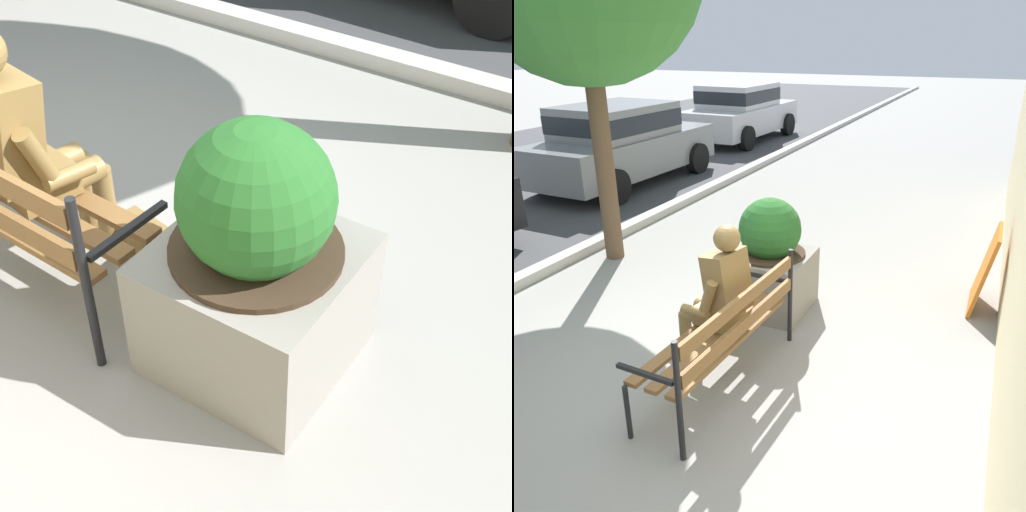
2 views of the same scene
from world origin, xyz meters
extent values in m
plane|color=gray|center=(0.00, 0.00, 0.00)|extent=(80.00, 80.00, 0.00)
cube|color=brown|center=(-0.03, -0.36, 0.45)|extent=(1.70, 0.21, 0.04)
cube|color=brown|center=(-0.02, -0.18, 0.45)|extent=(1.70, 0.21, 0.04)
cube|color=brown|center=(-0.01, 0.00, 0.45)|extent=(1.70, 0.21, 0.04)
cube|color=brown|center=(-0.04, -0.45, 0.62)|extent=(1.70, 0.14, 0.11)
cube|color=brown|center=(-0.04, -0.45, 0.84)|extent=(1.70, 0.14, 0.11)
cylinder|color=black|center=(-0.89, 0.07, 0.23)|extent=(0.04, 0.04, 0.45)
cylinder|color=black|center=(-0.91, -0.40, 0.47)|extent=(0.04, 0.04, 0.95)
cube|color=black|center=(-0.90, -0.13, 0.62)|extent=(0.06, 0.48, 0.03)
cylinder|color=black|center=(0.87, -0.03, 0.23)|extent=(0.04, 0.04, 0.45)
cylinder|color=black|center=(0.84, -0.50, 0.47)|extent=(0.04, 0.04, 0.95)
cube|color=black|center=(0.86, -0.23, 0.62)|extent=(0.06, 0.48, 0.03)
cube|color=olive|center=(0.16, -0.12, 0.56)|extent=(0.39, 0.38, 0.16)
cube|color=olive|center=(0.14, -0.22, 0.88)|extent=(0.41, 0.35, 0.55)
sphere|color=olive|center=(0.14, -0.23, 1.26)|extent=(0.22, 0.22, 0.22)
cylinder|color=olive|center=(-0.07, -0.16, 0.83)|extent=(0.12, 0.19, 0.29)
cylinder|color=olive|center=(-0.05, -0.02, 0.66)|extent=(0.13, 0.28, 0.10)
cylinder|color=olive|center=(0.36, -0.24, 0.83)|extent=(0.12, 0.19, 0.29)
cylinder|color=olive|center=(0.40, -0.10, 0.66)|extent=(0.13, 0.28, 0.10)
cylinder|color=olive|center=(0.10, 0.03, 0.52)|extent=(0.19, 0.38, 0.14)
cylinder|color=olive|center=(0.13, 0.21, 0.25)|extent=(0.11, 0.11, 0.50)
cube|color=olive|center=(0.14, 0.27, 0.04)|extent=(0.15, 0.26, 0.07)
cylinder|color=olive|center=(0.28, 0.00, 0.52)|extent=(0.19, 0.38, 0.14)
cylinder|color=olive|center=(0.31, 0.18, 0.25)|extent=(0.11, 0.11, 0.50)
cube|color=olive|center=(0.32, 0.24, 0.04)|extent=(0.15, 0.26, 0.07)
cube|color=olive|center=(0.45, 0.25, 0.08)|extent=(0.31, 0.23, 0.16)
cube|color=gray|center=(1.41, -0.05, 0.31)|extent=(0.83, 0.83, 0.62)
cylinder|color=#38281C|center=(1.41, -0.05, 0.64)|extent=(0.75, 0.75, 0.03)
sphere|color=#235B23|center=(1.41, -0.05, 0.90)|extent=(0.66, 0.66, 0.66)
cylinder|color=brown|center=(1.90, 2.43, 1.29)|extent=(0.23, 0.23, 2.59)
cube|color=slate|center=(5.20, 4.77, 0.61)|extent=(4.15, 1.83, 0.70)
cube|color=slate|center=(5.05, 4.77, 1.26)|extent=(2.18, 1.63, 0.60)
cube|color=black|center=(5.05, 4.77, 1.26)|extent=(2.19, 1.65, 0.33)
cylinder|color=black|center=(6.56, 5.58, 0.32)|extent=(0.65, 0.24, 0.64)
cylinder|color=black|center=(6.50, 3.88, 0.32)|extent=(0.65, 0.24, 0.64)
cylinder|color=black|center=(3.90, 5.66, 0.32)|extent=(0.65, 0.24, 0.64)
cylinder|color=black|center=(3.84, 3.96, 0.32)|extent=(0.65, 0.24, 0.64)
cube|color=#B7B7BC|center=(10.49, 4.77, 0.61)|extent=(4.15, 1.83, 0.70)
cube|color=#B7B7BC|center=(10.34, 4.77, 1.26)|extent=(2.18, 1.63, 0.60)
cube|color=black|center=(10.34, 4.77, 1.26)|extent=(2.19, 1.65, 0.33)
cylinder|color=black|center=(11.85, 5.58, 0.32)|extent=(0.65, 0.24, 0.64)
cylinder|color=black|center=(11.79, 3.88, 0.32)|extent=(0.65, 0.24, 0.64)
cylinder|color=black|center=(9.18, 5.66, 0.32)|extent=(0.65, 0.24, 0.64)
cylinder|color=black|center=(9.13, 3.96, 0.32)|extent=(0.65, 0.24, 0.64)
cube|color=#C6661E|center=(2.32, -2.15, 0.45)|extent=(0.70, 0.23, 0.89)
camera|label=1|loc=(2.75, -2.10, 2.72)|focal=53.90mm
camera|label=2|loc=(-3.31, -2.10, 2.72)|focal=37.13mm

